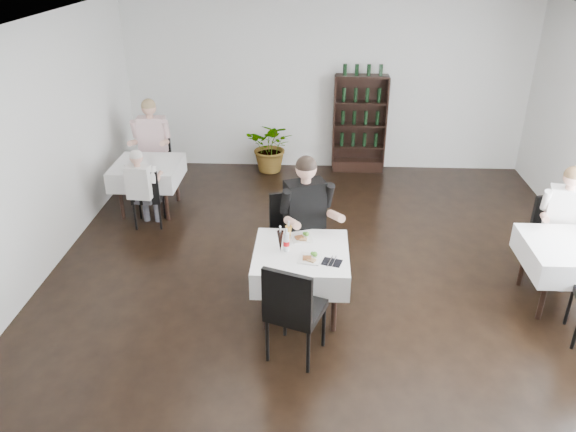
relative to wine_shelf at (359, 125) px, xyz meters
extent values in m
plane|color=black|center=(-0.60, -4.31, -0.85)|extent=(9.00, 9.00, 0.00)
plane|color=white|center=(-0.60, -4.31, 2.15)|extent=(9.00, 9.00, 0.00)
plane|color=white|center=(-0.60, 0.19, 0.65)|extent=(7.00, 0.00, 7.00)
cube|color=black|center=(0.00, 0.01, -0.75)|extent=(0.90, 0.28, 0.20)
cylinder|color=black|center=(-1.27, -4.68, -0.49)|extent=(0.06, 0.06, 0.71)
cylinder|color=black|center=(-1.27, -3.95, -0.49)|extent=(0.06, 0.06, 0.71)
cylinder|color=black|center=(-0.53, -4.68, -0.49)|extent=(0.06, 0.06, 0.71)
cylinder|color=black|center=(-0.53, -3.95, -0.49)|extent=(0.06, 0.06, 0.71)
cube|color=black|center=(-0.90, -4.31, -0.12)|extent=(0.85, 0.85, 0.04)
cube|color=white|center=(-0.90, -4.31, -0.23)|extent=(1.03, 1.03, 0.30)
cylinder|color=black|center=(-3.64, -2.15, -0.49)|extent=(0.06, 0.06, 0.71)
cylinder|color=black|center=(-3.64, -1.47, -0.49)|extent=(0.06, 0.06, 0.71)
cylinder|color=black|center=(-2.96, -2.15, -0.49)|extent=(0.06, 0.06, 0.71)
cylinder|color=black|center=(-2.96, -1.47, -0.49)|extent=(0.06, 0.06, 0.71)
cube|color=black|center=(-3.30, -1.81, -0.12)|extent=(0.80, 0.80, 0.04)
cube|color=white|center=(-3.30, -1.81, -0.23)|extent=(0.98, 0.98, 0.30)
cylinder|color=black|center=(1.76, -4.35, -0.49)|extent=(0.06, 0.06, 0.71)
cylinder|color=black|center=(1.76, -3.67, -0.49)|extent=(0.06, 0.06, 0.71)
cube|color=black|center=(2.10, -4.01, -0.12)|extent=(0.80, 0.80, 0.04)
cube|color=white|center=(2.10, -4.01, -0.23)|extent=(0.98, 0.98, 0.30)
imported|color=#266021|center=(-1.54, -0.11, -0.38)|extent=(0.99, 0.91, 0.93)
cylinder|color=black|center=(-1.15, -3.92, -0.60)|extent=(0.04, 0.04, 0.49)
cylinder|color=black|center=(-1.28, -3.51, -0.60)|extent=(0.04, 0.04, 0.49)
cylinder|color=black|center=(-0.74, -3.79, -0.60)|extent=(0.04, 0.04, 0.49)
cylinder|color=black|center=(-0.87, -3.38, -0.60)|extent=(0.04, 0.04, 0.49)
cube|color=black|center=(-1.01, -3.65, -0.32)|extent=(0.61, 0.61, 0.07)
cube|color=black|center=(-1.08, -3.44, -0.04)|extent=(0.48, 0.19, 0.53)
cylinder|color=black|center=(-0.65, -4.94, -0.60)|extent=(0.04, 0.04, 0.50)
cylinder|color=black|center=(-0.80, -5.35, -0.60)|extent=(0.04, 0.04, 0.50)
cylinder|color=black|center=(-1.05, -4.79, -0.60)|extent=(0.04, 0.04, 0.50)
cylinder|color=black|center=(-1.20, -5.19, -0.60)|extent=(0.04, 0.04, 0.50)
cube|color=black|center=(-0.93, -5.07, -0.31)|extent=(0.64, 0.64, 0.08)
cube|color=black|center=(-1.01, -5.28, -0.02)|extent=(0.49, 0.23, 0.54)
cylinder|color=black|center=(-3.62, -1.28, -0.61)|extent=(0.04, 0.04, 0.47)
cylinder|color=black|center=(-3.61, -0.87, -0.61)|extent=(0.04, 0.04, 0.47)
cylinder|color=black|center=(-3.21, -1.29, -0.61)|extent=(0.04, 0.04, 0.47)
cylinder|color=black|center=(-3.20, -0.88, -0.61)|extent=(0.04, 0.04, 0.47)
cube|color=black|center=(-3.41, -1.08, -0.34)|extent=(0.48, 0.48, 0.07)
cube|color=black|center=(-3.40, -0.86, -0.07)|extent=(0.47, 0.06, 0.51)
cylinder|color=black|center=(-3.02, -2.10, -0.64)|extent=(0.03, 0.03, 0.41)
cylinder|color=black|center=(-2.99, -2.46, -0.64)|extent=(0.03, 0.03, 0.41)
cylinder|color=black|center=(-3.38, -2.14, -0.64)|extent=(0.03, 0.03, 0.41)
cylinder|color=black|center=(-3.34, -2.49, -0.64)|extent=(0.03, 0.03, 0.41)
cube|color=black|center=(-3.18, -2.30, -0.41)|extent=(0.45, 0.45, 0.06)
cube|color=black|center=(-3.16, -2.49, -0.17)|extent=(0.41, 0.08, 0.45)
cylinder|color=black|center=(2.08, -3.61, -0.62)|extent=(0.04, 0.04, 0.45)
cylinder|color=black|center=(1.97, -3.24, -0.62)|extent=(0.04, 0.04, 0.45)
cylinder|color=black|center=(2.46, -3.51, -0.62)|extent=(0.04, 0.04, 0.45)
cylinder|color=black|center=(2.35, -3.13, -0.62)|extent=(0.04, 0.04, 0.45)
cube|color=black|center=(2.21, -3.37, -0.37)|extent=(0.56, 0.56, 0.07)
cube|color=black|center=(2.16, -3.17, -0.10)|extent=(0.45, 0.17, 0.49)
cylinder|color=black|center=(2.02, -4.44, -0.60)|extent=(0.04, 0.04, 0.49)
cube|color=#44434B|center=(-0.90, -3.94, -0.21)|extent=(0.32, 0.50, 0.16)
cylinder|color=#44434B|center=(-0.83, -4.13, -0.57)|extent=(0.13, 0.13, 0.56)
cube|color=#44434B|center=(-0.69, -3.86, -0.21)|extent=(0.32, 0.50, 0.16)
cylinder|color=#44434B|center=(-0.62, -4.05, -0.57)|extent=(0.13, 0.13, 0.56)
cube|color=black|center=(-0.88, -3.70, 0.17)|extent=(0.52, 0.40, 0.63)
cylinder|color=tan|center=(-1.01, -4.08, 0.14)|extent=(0.21, 0.36, 0.18)
cylinder|color=tan|center=(-0.52, -3.89, 0.14)|extent=(0.21, 0.36, 0.18)
sphere|color=tan|center=(-0.87, -3.72, 0.64)|extent=(0.24, 0.24, 0.24)
sphere|color=black|center=(-0.87, -3.72, 0.68)|extent=(0.24, 0.24, 0.24)
cube|color=#44434B|center=(-3.48, -1.31, -0.24)|extent=(0.18, 0.46, 0.15)
cylinder|color=#44434B|center=(-3.47, -1.50, -0.58)|extent=(0.12, 0.12, 0.53)
cube|color=#44434B|center=(-3.27, -1.30, -0.24)|extent=(0.18, 0.46, 0.15)
cylinder|color=#44434B|center=(-3.25, -1.49, -0.58)|extent=(0.12, 0.12, 0.53)
cube|color=beige|center=(-3.39, -1.10, 0.12)|extent=(0.45, 0.27, 0.60)
cylinder|color=tan|center=(-3.62, -1.40, 0.10)|extent=(0.11, 0.34, 0.17)
cylinder|color=tan|center=(-3.12, -1.37, 0.10)|extent=(0.11, 0.34, 0.17)
sphere|color=tan|center=(-3.38, -1.12, 0.58)|extent=(0.23, 0.23, 0.23)
sphere|color=olive|center=(-3.38, -1.12, 0.61)|extent=(0.23, 0.23, 0.23)
cube|color=#44434B|center=(-3.11, -2.36, -0.37)|extent=(0.15, 0.37, 0.12)
cylinder|color=#44434B|center=(-3.10, -2.21, -0.64)|extent=(0.09, 0.09, 0.42)
cube|color=#44434B|center=(-3.28, -2.34, -0.37)|extent=(0.15, 0.37, 0.12)
cylinder|color=#44434B|center=(-3.27, -2.19, -0.64)|extent=(0.09, 0.09, 0.42)
cube|color=white|center=(-3.21, -2.51, -0.09)|extent=(0.36, 0.22, 0.47)
cylinder|color=tan|center=(-3.00, -2.30, -0.10)|extent=(0.09, 0.27, 0.13)
cylinder|color=tan|center=(-3.39, -2.27, -0.10)|extent=(0.09, 0.27, 0.13)
sphere|color=tan|center=(-3.21, -2.50, 0.27)|extent=(0.18, 0.18, 0.18)
sphere|color=beige|center=(-3.21, -2.50, 0.30)|extent=(0.18, 0.18, 0.18)
cube|color=#44434B|center=(2.09, -3.53, -0.28)|extent=(0.25, 0.44, 0.14)
cylinder|color=#44434B|center=(2.04, -3.71, -0.60)|extent=(0.11, 0.11, 0.49)
cube|color=#44434B|center=(2.28, -3.59, -0.28)|extent=(0.25, 0.44, 0.14)
cylinder|color=#44434B|center=(2.23, -3.76, -0.60)|extent=(0.11, 0.11, 0.49)
cube|color=white|center=(2.23, -3.38, 0.05)|extent=(0.45, 0.32, 0.55)
cylinder|color=tan|center=(1.94, -3.57, 0.03)|extent=(0.16, 0.32, 0.16)
sphere|color=tan|center=(2.23, -3.40, 0.47)|extent=(0.21, 0.21, 0.21)
sphere|color=brown|center=(2.23, -3.40, 0.50)|extent=(0.21, 0.21, 0.21)
cube|color=white|center=(-0.90, -4.04, -0.07)|extent=(0.27, 0.27, 0.02)
cube|color=brown|center=(-0.93, -4.06, -0.05)|extent=(0.11, 0.10, 0.02)
sphere|color=#3F7E21|center=(-0.85, -4.00, -0.03)|extent=(0.05, 0.05, 0.05)
cube|color=olive|center=(-0.88, -4.10, -0.05)|extent=(0.09, 0.07, 0.02)
cube|color=white|center=(-0.81, -4.49, -0.07)|extent=(0.27, 0.27, 0.02)
cube|color=brown|center=(-0.83, -4.51, -0.05)|extent=(0.09, 0.08, 0.02)
sphere|color=#3F7E21|center=(-0.75, -4.45, -0.03)|extent=(0.06, 0.06, 0.06)
cube|color=olive|center=(-0.79, -4.54, -0.05)|extent=(0.10, 0.10, 0.02)
cone|color=black|center=(-1.12, -4.34, 0.05)|extent=(0.07, 0.07, 0.25)
cylinder|color=silver|center=(-1.12, -4.34, 0.20)|extent=(0.02, 0.02, 0.06)
cone|color=gold|center=(-1.04, -4.23, 0.05)|extent=(0.07, 0.07, 0.25)
cylinder|color=silver|center=(-1.04, -4.23, 0.21)|extent=(0.02, 0.02, 0.06)
cylinder|color=silver|center=(-1.06, -4.32, 0.03)|extent=(0.07, 0.07, 0.22)
cylinder|color=red|center=(-1.06, -4.32, 0.02)|extent=(0.07, 0.07, 0.05)
cylinder|color=silver|center=(-1.06, -4.32, 0.17)|extent=(0.03, 0.03, 0.05)
cube|color=black|center=(-0.57, -4.54, -0.07)|extent=(0.23, 0.20, 0.01)
cylinder|color=silver|center=(-0.59, -4.54, -0.06)|extent=(0.07, 0.22, 0.01)
cylinder|color=silver|center=(-0.55, -4.54, -0.06)|extent=(0.06, 0.22, 0.01)
camera|label=1|loc=(-0.78, -9.58, 2.99)|focal=35.00mm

